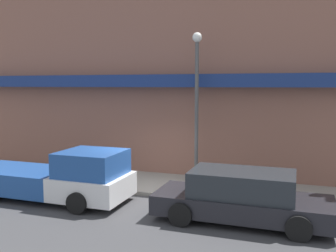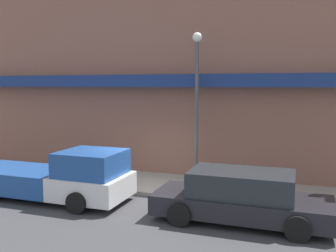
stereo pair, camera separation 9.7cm
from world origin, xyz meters
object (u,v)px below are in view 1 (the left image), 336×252
object	(u,v)px
parked_car	(242,197)
street_lamp	(197,90)
fire_hydrant	(86,172)
pickup_truck	(58,178)

from	to	relation	value
parked_car	street_lamp	world-z (taller)	street_lamp
fire_hydrant	parked_car	bearing A→B (deg)	-17.32
fire_hydrant	pickup_truck	bearing A→B (deg)	-85.75
parked_car	fire_hydrant	xyz separation A→B (m)	(-6.21, 1.94, -0.21)
pickup_truck	parked_car	xyz separation A→B (m)	(6.06, -0.00, -0.05)
parked_car	fire_hydrant	world-z (taller)	parked_car
parked_car	street_lamp	size ratio (longest dim) A/B	0.88
pickup_truck	parked_car	size ratio (longest dim) A/B	1.16
parked_car	fire_hydrant	distance (m)	6.51
pickup_truck	fire_hydrant	size ratio (longest dim) A/B	8.08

